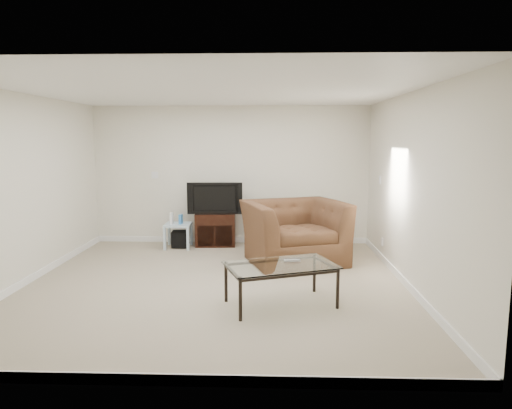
{
  "coord_description": "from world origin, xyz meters",
  "views": [
    {
      "loc": [
        0.73,
        -5.78,
        1.91
      ],
      "look_at": [
        0.5,
        1.2,
        0.9
      ],
      "focal_mm": 32.0,
      "sensor_mm": 36.0,
      "label": 1
    }
  ],
  "objects_px": {
    "subwoofer": "(180,239)",
    "coffee_table": "(281,285)",
    "television": "(215,198)",
    "recliner": "(295,221)",
    "tv_stand": "(216,229)",
    "side_table": "(178,236)"
  },
  "relations": [
    {
      "from": "recliner",
      "to": "television",
      "type": "bearing_deg",
      "value": 123.62
    },
    {
      "from": "subwoofer",
      "to": "coffee_table",
      "type": "distance_m",
      "value": 3.27
    },
    {
      "from": "side_table",
      "to": "subwoofer",
      "type": "relative_size",
      "value": 1.61
    },
    {
      "from": "tv_stand",
      "to": "recliner",
      "type": "distance_m",
      "value": 1.77
    },
    {
      "from": "tv_stand",
      "to": "television",
      "type": "distance_m",
      "value": 0.58
    },
    {
      "from": "coffee_table",
      "to": "side_table",
      "type": "bearing_deg",
      "value": 122.4
    },
    {
      "from": "television",
      "to": "subwoofer",
      "type": "relative_size",
      "value": 3.25
    },
    {
      "from": "subwoofer",
      "to": "recliner",
      "type": "height_order",
      "value": "recliner"
    },
    {
      "from": "television",
      "to": "side_table",
      "type": "distance_m",
      "value": 0.94
    },
    {
      "from": "recliner",
      "to": "coffee_table",
      "type": "xyz_separation_m",
      "value": [
        -0.25,
        -1.91,
        -0.4
      ]
    },
    {
      "from": "side_table",
      "to": "coffee_table",
      "type": "height_order",
      "value": "coffee_table"
    },
    {
      "from": "tv_stand",
      "to": "television",
      "type": "xyz_separation_m",
      "value": [
        0.0,
        -0.03,
        0.58
      ]
    },
    {
      "from": "tv_stand",
      "to": "coffee_table",
      "type": "xyz_separation_m",
      "value": [
        1.12,
        -2.99,
        -0.05
      ]
    },
    {
      "from": "television",
      "to": "side_table",
      "type": "height_order",
      "value": "television"
    },
    {
      "from": "subwoofer",
      "to": "coffee_table",
      "type": "bearing_deg",
      "value": -58.17
    },
    {
      "from": "tv_stand",
      "to": "coffee_table",
      "type": "bearing_deg",
      "value": -72.55
    },
    {
      "from": "tv_stand",
      "to": "recliner",
      "type": "bearing_deg",
      "value": -41.33
    },
    {
      "from": "side_table",
      "to": "subwoofer",
      "type": "distance_m",
      "value": 0.07
    },
    {
      "from": "side_table",
      "to": "recliner",
      "type": "distance_m",
      "value": 2.22
    },
    {
      "from": "recliner",
      "to": "coffee_table",
      "type": "bearing_deg",
      "value": -116.25
    },
    {
      "from": "recliner",
      "to": "coffee_table",
      "type": "relative_size",
      "value": 1.18
    },
    {
      "from": "television",
      "to": "side_table",
      "type": "bearing_deg",
      "value": -165.0
    }
  ]
}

